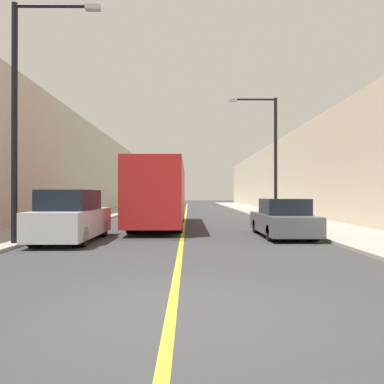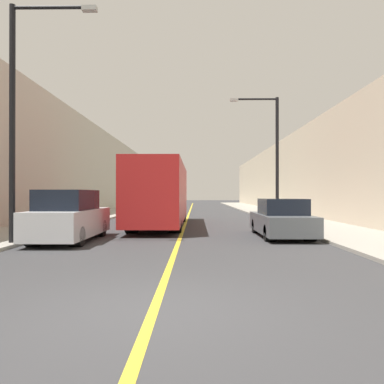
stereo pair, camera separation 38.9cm
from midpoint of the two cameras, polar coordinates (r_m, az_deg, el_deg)
ground_plane at (r=5.89m, az=-5.11°, el=-17.66°), size 200.00×200.00×0.00m
sidewalk_left at (r=36.44m, az=-12.53°, el=-2.97°), size 3.63×72.00×0.12m
sidewalk_right at (r=36.27m, az=10.08°, el=-2.98°), size 3.63×72.00×0.12m
building_row_left at (r=37.46m, az=-18.25°, el=3.45°), size 4.00×72.00×8.40m
building_row_right at (r=37.16m, az=15.88°, el=2.42°), size 4.00×72.00×7.03m
road_center_line at (r=35.65m, az=-1.25°, el=-3.12°), size 0.16×72.00×0.01m
bus at (r=20.35m, az=-5.37°, el=-0.19°), size 2.50×11.20×3.34m
parked_suv_left at (r=14.60m, az=-18.63°, el=-3.73°), size 1.87×4.84×1.91m
car_right_near at (r=15.77m, az=13.00°, el=-4.13°), size 1.88×4.74×1.57m
street_lamp_left at (r=14.18m, az=-25.17°, el=11.88°), size 2.98×0.24×8.08m
street_lamp_right at (r=23.54m, az=11.49°, el=6.32°), size 2.98×0.24×7.55m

